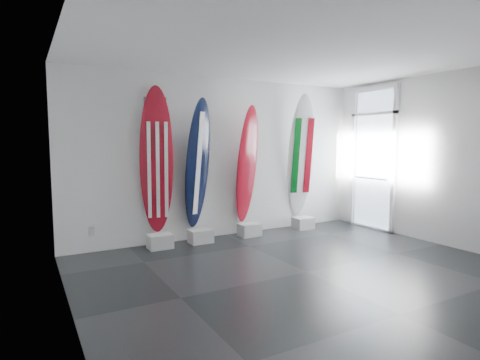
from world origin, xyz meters
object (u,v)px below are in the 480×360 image
surfboard_swiss (247,165)px  surfboard_italy (301,156)px  surfboard_usa (157,161)px  surfboard_navy (198,164)px

surfboard_swiss → surfboard_italy: 1.30m
surfboard_usa → surfboard_navy: surfboard_usa is taller
surfboard_navy → surfboard_swiss: (1.02, 0.00, -0.04)m
surfboard_navy → surfboard_swiss: 1.02m
surfboard_usa → surfboard_navy: size_ratio=1.06×
surfboard_navy → surfboard_swiss: bearing=-17.2°
surfboard_usa → surfboard_navy: bearing=13.1°
surfboard_swiss → surfboard_italy: (1.30, 0.00, 0.14)m
surfboard_usa → surfboard_swiss: size_ratio=1.10×
surfboard_italy → surfboard_navy: bearing=-164.6°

